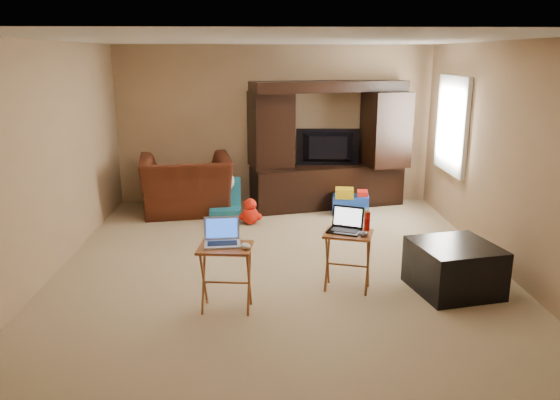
{
  "coord_description": "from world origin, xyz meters",
  "views": [
    {
      "loc": [
        -0.19,
        -5.99,
        2.35
      ],
      "look_at": [
        0.0,
        -0.2,
        0.8
      ],
      "focal_mm": 35.0,
      "sensor_mm": 36.0,
      "label": 1
    }
  ],
  "objects_px": {
    "ottoman": "(454,268)",
    "mouse_left": "(246,246)",
    "recliner": "(186,185)",
    "laptop_right": "(345,221)",
    "water_bottle": "(367,221)",
    "television": "(328,148)",
    "entertainment_center": "(328,145)",
    "tray_table_left": "(226,278)",
    "mouse_right": "(364,234)",
    "push_toy": "(351,201)",
    "plush_toy": "(250,211)",
    "tray_table_right": "(347,261)",
    "child_rocker": "(225,199)",
    "laptop_left": "(222,233)"
  },
  "relations": [
    {
      "from": "recliner",
      "to": "mouse_left",
      "type": "bearing_deg",
      "value": 96.46
    },
    {
      "from": "entertainment_center",
      "to": "mouse_right",
      "type": "height_order",
      "value": "entertainment_center"
    },
    {
      "from": "recliner",
      "to": "water_bottle",
      "type": "distance_m",
      "value": 3.6
    },
    {
      "from": "ottoman",
      "to": "laptop_left",
      "type": "relative_size",
      "value": 2.32
    },
    {
      "from": "water_bottle",
      "to": "television",
      "type": "bearing_deg",
      "value": 90.57
    },
    {
      "from": "television",
      "to": "mouse_right",
      "type": "bearing_deg",
      "value": 91.71
    },
    {
      "from": "entertainment_center",
      "to": "push_toy",
      "type": "xyz_separation_m",
      "value": [
        0.3,
        -0.49,
        -0.78
      ]
    },
    {
      "from": "laptop_left",
      "to": "laptop_right",
      "type": "xyz_separation_m",
      "value": [
        1.2,
        0.41,
        -0.02
      ]
    },
    {
      "from": "entertainment_center",
      "to": "tray_table_left",
      "type": "xyz_separation_m",
      "value": [
        -1.38,
        -3.65,
        -0.66
      ]
    },
    {
      "from": "child_rocker",
      "to": "push_toy",
      "type": "bearing_deg",
      "value": 3.93
    },
    {
      "from": "television",
      "to": "ottoman",
      "type": "relative_size",
      "value": 1.29
    },
    {
      "from": "laptop_right",
      "to": "child_rocker",
      "type": "bearing_deg",
      "value": 141.96
    },
    {
      "from": "tray_table_left",
      "to": "tray_table_right",
      "type": "height_order",
      "value": "tray_table_left"
    },
    {
      "from": "laptop_left",
      "to": "mouse_right",
      "type": "xyz_separation_m",
      "value": [
        1.37,
        0.27,
        -0.12
      ]
    },
    {
      "from": "mouse_left",
      "to": "mouse_right",
      "type": "height_order",
      "value": "mouse_left"
    },
    {
      "from": "tray_table_left",
      "to": "mouse_left",
      "type": "relative_size",
      "value": 4.92
    },
    {
      "from": "mouse_right",
      "to": "water_bottle",
      "type": "bearing_deg",
      "value": 70.71
    },
    {
      "from": "ottoman",
      "to": "mouse_left",
      "type": "height_order",
      "value": "mouse_left"
    },
    {
      "from": "water_bottle",
      "to": "mouse_right",
      "type": "bearing_deg",
      "value": -109.29
    },
    {
      "from": "recliner",
      "to": "push_toy",
      "type": "height_order",
      "value": "recliner"
    },
    {
      "from": "ottoman",
      "to": "tray_table_right",
      "type": "xyz_separation_m",
      "value": [
        -1.08,
        0.06,
        0.06
      ]
    },
    {
      "from": "mouse_left",
      "to": "water_bottle",
      "type": "xyz_separation_m",
      "value": [
        1.22,
        0.57,
        0.05
      ]
    },
    {
      "from": "entertainment_center",
      "to": "tray_table_left",
      "type": "distance_m",
      "value": 3.96
    },
    {
      "from": "laptop_right",
      "to": "mouse_right",
      "type": "xyz_separation_m",
      "value": [
        0.17,
        -0.14,
        -0.09
      ]
    },
    {
      "from": "plush_toy",
      "to": "tray_table_right",
      "type": "height_order",
      "value": "tray_table_right"
    },
    {
      "from": "plush_toy",
      "to": "tray_table_left",
      "type": "bearing_deg",
      "value": -93.63
    },
    {
      "from": "tray_table_left",
      "to": "water_bottle",
      "type": "xyz_separation_m",
      "value": [
        1.41,
        0.5,
        0.39
      ]
    },
    {
      "from": "recliner",
      "to": "entertainment_center",
      "type": "bearing_deg",
      "value": 178.31
    },
    {
      "from": "entertainment_center",
      "to": "laptop_right",
      "type": "bearing_deg",
      "value": -108.3
    },
    {
      "from": "ottoman",
      "to": "mouse_left",
      "type": "distance_m",
      "value": 2.18
    },
    {
      "from": "mouse_left",
      "to": "water_bottle",
      "type": "bearing_deg",
      "value": 25.24
    },
    {
      "from": "entertainment_center",
      "to": "ottoman",
      "type": "xyz_separation_m",
      "value": [
        0.91,
        -3.29,
        -0.73
      ]
    },
    {
      "from": "ottoman",
      "to": "child_rocker",
      "type": "bearing_deg",
      "value": 133.5
    },
    {
      "from": "water_bottle",
      "to": "recliner",
      "type": "bearing_deg",
      "value": 128.07
    },
    {
      "from": "plush_toy",
      "to": "mouse_right",
      "type": "distance_m",
      "value": 2.71
    },
    {
      "from": "recliner",
      "to": "laptop_right",
      "type": "distance_m",
      "value": 3.51
    },
    {
      "from": "tray_table_left",
      "to": "mouse_right",
      "type": "bearing_deg",
      "value": 18.64
    },
    {
      "from": "child_rocker",
      "to": "water_bottle",
      "type": "bearing_deg",
      "value": -58.27
    },
    {
      "from": "plush_toy",
      "to": "child_rocker",
      "type": "bearing_deg",
      "value": 142.7
    },
    {
      "from": "entertainment_center",
      "to": "tray_table_right",
      "type": "xyz_separation_m",
      "value": [
        -0.17,
        -3.22,
        -0.67
      ]
    },
    {
      "from": "tray_table_left",
      "to": "laptop_right",
      "type": "xyz_separation_m",
      "value": [
        1.17,
        0.44,
        0.42
      ]
    },
    {
      "from": "laptop_left",
      "to": "water_bottle",
      "type": "distance_m",
      "value": 1.52
    },
    {
      "from": "push_toy",
      "to": "tray_table_right",
      "type": "height_order",
      "value": "tray_table_right"
    },
    {
      "from": "mouse_left",
      "to": "laptop_left",
      "type": "bearing_deg",
      "value": 155.56
    },
    {
      "from": "entertainment_center",
      "to": "mouse_right",
      "type": "xyz_separation_m",
      "value": [
        -0.04,
        -3.34,
        -0.34
      ]
    },
    {
      "from": "push_toy",
      "to": "laptop_right",
      "type": "height_order",
      "value": "laptop_right"
    },
    {
      "from": "push_toy",
      "to": "ottoman",
      "type": "bearing_deg",
      "value": -69.59
    },
    {
      "from": "ottoman",
      "to": "tray_table_left",
      "type": "xyz_separation_m",
      "value": [
        -2.29,
        -0.36,
        0.07
      ]
    },
    {
      "from": "television",
      "to": "tray_table_left",
      "type": "bearing_deg",
      "value": 71.61
    },
    {
      "from": "tray_table_right",
      "to": "water_bottle",
      "type": "distance_m",
      "value": 0.46
    }
  ]
}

